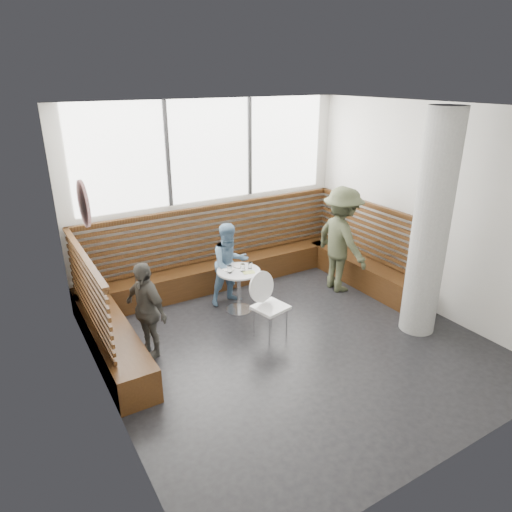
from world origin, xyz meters
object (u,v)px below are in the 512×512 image
cafe_chair (268,299)px  child_back (230,264)px  adult_man (341,240)px  child_left (146,310)px  concrete_column (431,227)px  cafe_table (239,282)px

cafe_chair → child_back: child_back is taller
adult_man → child_left: (-3.56, -0.26, -0.24)m
concrete_column → child_back: concrete_column is taller
child_back → child_left: size_ratio=1.02×
cafe_table → adult_man: 1.96m
cafe_chair → child_left: child_left is taller
cafe_table → adult_man: bearing=-5.9°
concrete_column → child_back: bearing=132.5°
child_back → child_left: bearing=-156.5°
adult_man → child_back: size_ratio=1.34×
adult_man → child_back: (-1.89, 0.52, -0.23)m
child_back → adult_man: bearing=-17.0°
cafe_table → child_back: 0.37m
adult_man → child_back: bearing=78.1°
child_back → child_left: (-1.66, -0.78, -0.01)m
cafe_table → adult_man: (1.91, -0.20, 0.42)m
adult_man → child_left: 3.57m
child_left → concrete_column: bearing=50.6°
concrete_column → child_back: (-2.00, 2.18, -0.91)m
concrete_column → cafe_chair: (-2.01, 1.01, -1.04)m
concrete_column → child_left: concrete_column is taller
cafe_table → child_left: size_ratio=0.52×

